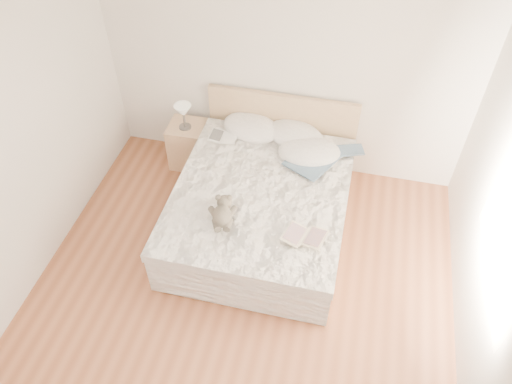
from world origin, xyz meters
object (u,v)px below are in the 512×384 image
bed (262,204)px  photo_book (223,137)px  childrens_book (305,236)px  teddy_bear (222,220)px  table_lamp (183,112)px  nightstand (190,145)px

bed → photo_book: bed is taller
bed → childrens_book: 0.86m
teddy_bear → table_lamp: bearing=107.0°
nightstand → teddy_bear: 1.63m
table_lamp → teddy_bear: (0.83, -1.34, -0.13)m
bed → teddy_bear: (-0.25, -0.60, 0.34)m
bed → photo_book: 0.89m
nightstand → photo_book: 0.62m
bed → nightstand: (-1.06, 0.77, -0.03)m
bed → photo_book: (-0.58, 0.59, 0.32)m
bed → table_lamp: bearing=145.7°
childrens_book → photo_book: bearing=148.3°
table_lamp → photo_book: bearing=-16.2°
photo_book → nightstand: bearing=160.0°
teddy_bear → bed: bearing=52.7°
childrens_book → teddy_bear: bearing=-164.1°
nightstand → table_lamp: size_ratio=1.83×
bed → teddy_bear: bearing=-112.4°
bed → table_lamp: bed is taller
table_lamp → photo_book: size_ratio=0.95×
bed → childrens_book: size_ratio=5.61×
bed → childrens_book: (0.53, -0.59, 0.32)m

